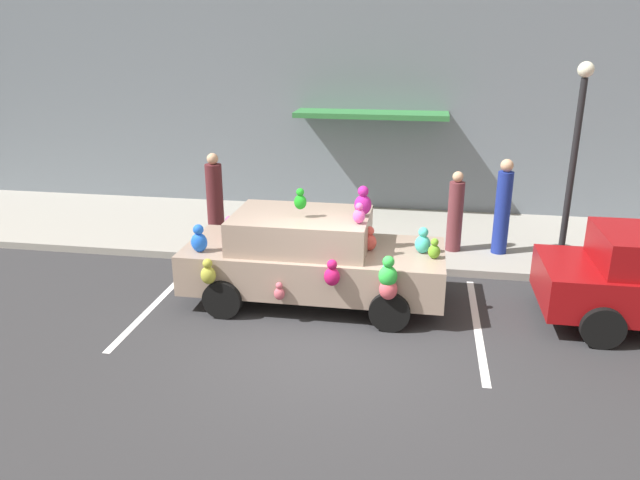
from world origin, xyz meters
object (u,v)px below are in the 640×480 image
object	(u,v)px
teddy_bear_on_sidewalk	(215,229)
pedestrian_by_lamp	(215,202)
street_lamp_post	(575,146)
pedestrian_near_shopfront	(455,214)
pedestrian_walking_past	(503,209)
plush_covered_car	(311,257)

from	to	relation	value
teddy_bear_on_sidewalk	pedestrian_by_lamp	bearing A→B (deg)	-50.69
teddy_bear_on_sidewalk	street_lamp_post	xyz separation A→B (m)	(6.96, -0.28, 2.04)
teddy_bear_on_sidewalk	pedestrian_near_shopfront	xyz separation A→B (m)	(4.99, 0.33, 0.49)
teddy_bear_on_sidewalk	pedestrian_by_lamp	size ratio (longest dim) A/B	0.32
pedestrian_walking_past	pedestrian_by_lamp	bearing A→B (deg)	-175.95
street_lamp_post	pedestrian_near_shopfront	world-z (taller)	street_lamp_post
street_lamp_post	pedestrian_near_shopfront	bearing A→B (deg)	162.94
teddy_bear_on_sidewalk	street_lamp_post	distance (m)	7.26
pedestrian_near_shopfront	pedestrian_walking_past	distance (m)	0.92
plush_covered_car	pedestrian_walking_past	bearing A→B (deg)	37.48
pedestrian_by_lamp	pedestrian_near_shopfront	bearing A→B (deg)	4.76
pedestrian_near_shopfront	pedestrian_by_lamp	bearing A→B (deg)	-175.24
street_lamp_post	pedestrian_walking_past	distance (m)	1.86
street_lamp_post	pedestrian_by_lamp	distance (m)	7.04
plush_covered_car	pedestrian_near_shopfront	xyz separation A→B (m)	(2.48, 2.60, 0.12)
pedestrian_walking_past	pedestrian_by_lamp	world-z (taller)	pedestrian_by_lamp
teddy_bear_on_sidewalk	pedestrian_near_shopfront	size ratio (longest dim) A/B	0.38
teddy_bear_on_sidewalk	pedestrian_by_lamp	distance (m)	0.63
plush_covered_car	street_lamp_post	distance (m)	5.16
plush_covered_car	teddy_bear_on_sidewalk	size ratio (longest dim) A/B	7.01
pedestrian_near_shopfront	pedestrian_by_lamp	size ratio (longest dim) A/B	0.85
plush_covered_car	teddy_bear_on_sidewalk	xyz separation A→B (m)	(-2.51, 2.27, -0.37)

